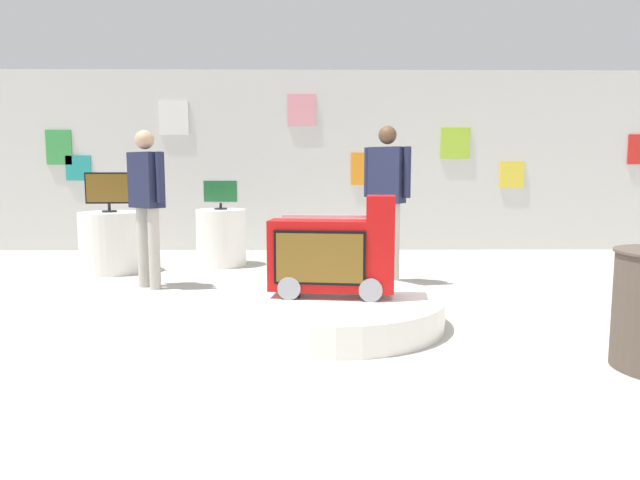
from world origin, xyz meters
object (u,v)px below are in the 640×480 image
object	(u,v)px
tv_on_center_rear	(220,193)
shopper_browsing_rear	(147,197)
display_pedestal_left_rear	(111,242)
tv_on_left_rear	(108,190)
shopper_browsing_near_truck	(387,192)
display_pedestal_center_rear	(221,237)
main_display_pedestal	(332,310)
novelty_firetruck_tv	(334,256)

from	to	relation	value
tv_on_center_rear	shopper_browsing_rear	xyz separation A→B (m)	(-0.54, -1.48, 0.01)
display_pedestal_left_rear	tv_on_left_rear	bearing A→B (deg)	-95.38
display_pedestal_left_rear	tv_on_left_rear	distance (m)	0.66
tv_on_left_rear	shopper_browsing_near_truck	world-z (taller)	shopper_browsing_near_truck
tv_on_left_rear	display_pedestal_center_rear	bearing A→B (deg)	20.92
display_pedestal_center_rear	shopper_browsing_near_truck	world-z (taller)	shopper_browsing_near_truck
main_display_pedestal	shopper_browsing_near_truck	world-z (taller)	shopper_browsing_near_truck
display_pedestal_left_rear	shopper_browsing_rear	size ratio (longest dim) A/B	0.45
novelty_firetruck_tv	display_pedestal_left_rear	xyz separation A→B (m)	(-2.71, 2.49, -0.20)
display_pedestal_left_rear	display_pedestal_center_rear	size ratio (longest dim) A/B	1.00
novelty_firetruck_tv	shopper_browsing_rear	distance (m)	2.49
novelty_firetruck_tv	display_pedestal_center_rear	xyz separation A→B (m)	(-1.41, 2.98, -0.20)
novelty_firetruck_tv	shopper_browsing_near_truck	bearing A→B (deg)	69.20
novelty_firetruck_tv	tv_on_left_rear	xyz separation A→B (m)	(-2.71, 2.48, 0.46)
main_display_pedestal	display_pedestal_center_rear	bearing A→B (deg)	115.07
main_display_pedestal	display_pedestal_left_rear	distance (m)	3.67
tv_on_left_rear	shopper_browsing_rear	world-z (taller)	shopper_browsing_rear
tv_on_left_rear	display_pedestal_left_rear	bearing A→B (deg)	84.62
tv_on_left_rear	tv_on_center_rear	distance (m)	1.40
tv_on_center_rear	shopper_browsing_rear	bearing A→B (deg)	-110.08
shopper_browsing_rear	display_pedestal_left_rear	bearing A→B (deg)	127.70
novelty_firetruck_tv	shopper_browsing_near_truck	xyz separation A→B (m)	(0.64, 1.69, 0.46)
novelty_firetruck_tv	shopper_browsing_near_truck	size ratio (longest dim) A/B	0.60
tv_on_center_rear	tv_on_left_rear	bearing A→B (deg)	-159.25
display_pedestal_center_rear	main_display_pedestal	bearing A→B (deg)	-64.93
tv_on_center_rear	shopper_browsing_rear	world-z (taller)	shopper_browsing_rear
main_display_pedestal	tv_on_center_rear	distance (m)	3.39
display_pedestal_center_rear	shopper_browsing_rear	world-z (taller)	shopper_browsing_rear
tv_on_left_rear	shopper_browsing_rear	size ratio (longest dim) A/B	0.33
tv_on_center_rear	shopper_browsing_near_truck	distance (m)	2.42
display_pedestal_left_rear	tv_on_center_rear	size ratio (longest dim) A/B	1.55
novelty_firetruck_tv	tv_on_left_rear	world-z (taller)	tv_on_left_rear
tv_on_center_rear	shopper_browsing_near_truck	world-z (taller)	shopper_browsing_near_truck
novelty_firetruck_tv	display_pedestal_left_rear	size ratio (longest dim) A/B	1.38
shopper_browsing_near_truck	shopper_browsing_rear	bearing A→B (deg)	-175.67
tv_on_left_rear	tv_on_center_rear	world-z (taller)	tv_on_left_rear
tv_on_left_rear	display_pedestal_center_rear	world-z (taller)	tv_on_left_rear
tv_on_left_rear	shopper_browsing_near_truck	distance (m)	3.45
display_pedestal_center_rear	tv_on_center_rear	bearing A→B (deg)	-84.59
tv_on_center_rear	shopper_browsing_near_truck	xyz separation A→B (m)	(2.05, -1.28, 0.05)
display_pedestal_left_rear	shopper_browsing_near_truck	xyz separation A→B (m)	(3.36, -0.79, 0.65)
main_display_pedestal	tv_on_left_rear	world-z (taller)	tv_on_left_rear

